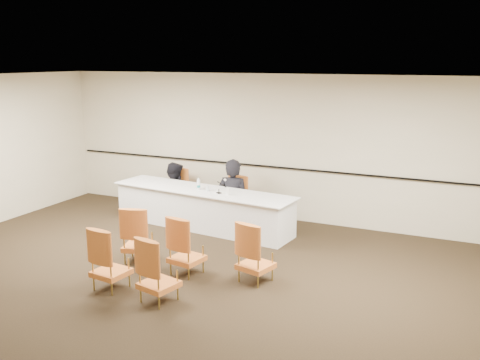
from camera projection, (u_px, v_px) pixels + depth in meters
name	position (u px, v px, depth m)	size (l,w,h in m)	color
floor	(175.00, 289.00, 7.81)	(10.00, 10.00, 0.00)	black
ceiling	(169.00, 81.00, 7.14)	(10.00, 10.00, 0.00)	silver
wall_back	(275.00, 148.00, 11.02)	(10.00, 0.04, 3.00)	#C1B998
wall_rail	(274.00, 167.00, 11.07)	(9.80, 0.04, 0.03)	black
panel_table	(203.00, 208.00, 10.61)	(3.86, 0.89, 0.77)	silver
panelist_main	(233.00, 204.00, 10.90)	(0.69, 0.45, 1.88)	black
panelist_main_chair	(233.00, 200.00, 10.88)	(0.50, 0.50, 0.95)	#B0571F
panelist_second	(175.00, 199.00, 11.67)	(0.79, 0.62, 1.63)	black
panelist_second_chair	(175.00, 191.00, 11.63)	(0.50, 0.50, 0.95)	#B0571F
papers	(222.00, 193.00, 10.26)	(0.30, 0.22, 0.00)	white
microphone	(219.00, 186.00, 10.19)	(0.10, 0.20, 0.28)	black
water_bottle	(199.00, 184.00, 10.51)	(0.07, 0.07, 0.23)	teal
drinking_glass	(208.00, 188.00, 10.40)	(0.06, 0.06, 0.10)	silver
coffee_cup	(228.00, 192.00, 10.09)	(0.08, 0.08, 0.12)	white
aud_chair_front_left	(138.00, 234.00, 8.81)	(0.50, 0.50, 0.95)	#B0571F
aud_chair_front_mid	(187.00, 245.00, 8.27)	(0.50, 0.50, 0.95)	#B0571F
aud_chair_front_right	(256.00, 252.00, 7.99)	(0.50, 0.50, 0.95)	#B0571F
aud_chair_back_left	(110.00, 258.00, 7.74)	(0.50, 0.50, 0.95)	#B0571F
aud_chair_back_mid	(158.00, 269.00, 7.32)	(0.50, 0.50, 0.95)	#B0571F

